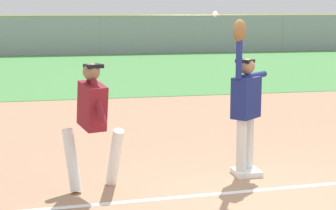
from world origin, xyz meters
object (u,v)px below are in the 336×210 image
Objects in this scene: first_base at (246,172)px; parked_car_red at (100,38)px; fielder at (245,100)px; parked_car_green at (191,36)px; runner at (92,117)px; baseball at (215,14)px.

first_base is 0.08× the size of parked_car_red.
parked_car_green is (6.22, 27.38, -0.45)m from fielder.
parked_car_red is at bearing 67.09° from runner.
runner is 28.86m from parked_car_green.
parked_car_red is (2.60, 27.02, -0.32)m from runner.
baseball is 0.02× the size of parked_car_green.
parked_car_red is (0.35, 26.84, 0.63)m from first_base.
first_base is 0.22× the size of runner.
parked_car_red is 5.88m from parked_car_green.
parked_car_green is (6.67, 27.28, -1.68)m from baseball.
fielder is at bearing -12.79° from baseball.
runner is 23.24× the size of baseball.
first_base is 2.36m from baseball.
baseball reaches higher than parked_car_red.
first_base is 5.14× the size of baseball.
first_base is 1.08m from fielder.
parked_car_green is at bearing 77.27° from first_base.
fielder is 1.31m from baseball.
runner reaches higher than parked_car_green.
baseball is 0.02× the size of parked_car_red.
first_base is at bearing -16.47° from baseball.
first_base is 2.46m from runner.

